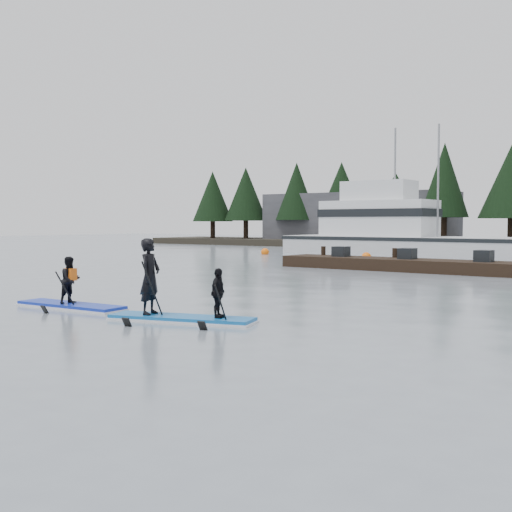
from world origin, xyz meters
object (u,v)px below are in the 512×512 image
Objects in this scene: paddleboard_duo at (173,293)px; fishing_boat_large at (398,244)px; floating_dock at (449,267)px; paddleboard_solo at (71,292)px.

fishing_boat_large is at bearing 87.78° from paddleboard_duo.
paddleboard_duo is at bearing -89.99° from floating_dock.
floating_dock is 17.80m from paddleboard_solo.
paddleboard_solo is (-4.58, -17.20, 0.15)m from floating_dock.
floating_dock is (7.98, -14.09, -0.47)m from fishing_boat_large.
paddleboard_solo is at bearing 163.37° from paddleboard_duo.
floating_dock is 4.98× the size of paddleboard_solo.
paddleboard_duo reaches higher than paddleboard_solo.
fishing_boat_large is at bearing 94.37° from paddleboard_solo.
fishing_boat_large is 16.20m from floating_dock.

